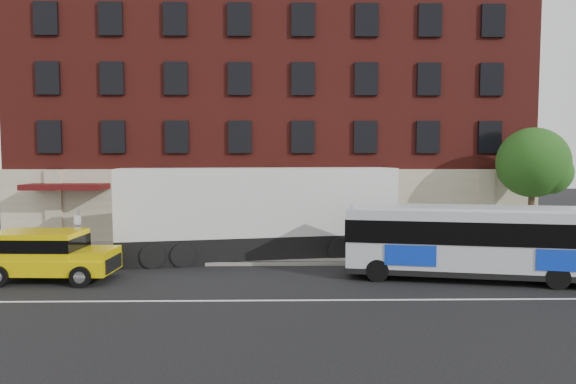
{
  "coord_description": "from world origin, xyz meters",
  "views": [
    {
      "loc": [
        0.41,
        -16.02,
        4.83
      ],
      "look_at": [
        0.8,
        5.5,
        3.32
      ],
      "focal_mm": 31.16,
      "sensor_mm": 36.0,
      "label": 1
    }
  ],
  "objects_px": {
    "shipping_container": "(259,214)",
    "sign_pole": "(79,233)",
    "city_bus": "(482,240)",
    "street_tree": "(534,165)",
    "yellow_suv": "(46,252)"
  },
  "relations": [
    {
      "from": "shipping_container",
      "to": "sign_pole",
      "type": "bearing_deg",
      "value": -169.67
    },
    {
      "from": "city_bus",
      "to": "sign_pole",
      "type": "bearing_deg",
      "value": 170.1
    },
    {
      "from": "shipping_container",
      "to": "street_tree",
      "type": "bearing_deg",
      "value": 7.63
    },
    {
      "from": "city_bus",
      "to": "street_tree",
      "type": "bearing_deg",
      "value": 50.59
    },
    {
      "from": "sign_pole",
      "to": "street_tree",
      "type": "xyz_separation_m",
      "value": [
        22.04,
        3.34,
        2.96
      ]
    },
    {
      "from": "sign_pole",
      "to": "street_tree",
      "type": "height_order",
      "value": "street_tree"
    },
    {
      "from": "shipping_container",
      "to": "yellow_suv",
      "type": "bearing_deg",
      "value": -152.79
    },
    {
      "from": "sign_pole",
      "to": "shipping_container",
      "type": "height_order",
      "value": "shipping_container"
    },
    {
      "from": "city_bus",
      "to": "shipping_container",
      "type": "height_order",
      "value": "shipping_container"
    },
    {
      "from": "sign_pole",
      "to": "city_bus",
      "type": "distance_m",
      "value": 17.13
    },
    {
      "from": "sign_pole",
      "to": "yellow_suv",
      "type": "distance_m",
      "value": 2.77
    },
    {
      "from": "street_tree",
      "to": "yellow_suv",
      "type": "distance_m",
      "value": 23.28
    },
    {
      "from": "sign_pole",
      "to": "city_bus",
      "type": "relative_size",
      "value": 0.23
    },
    {
      "from": "sign_pole",
      "to": "yellow_suv",
      "type": "bearing_deg",
      "value": -93.94
    },
    {
      "from": "city_bus",
      "to": "shipping_container",
      "type": "bearing_deg",
      "value": 153.71
    }
  ]
}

